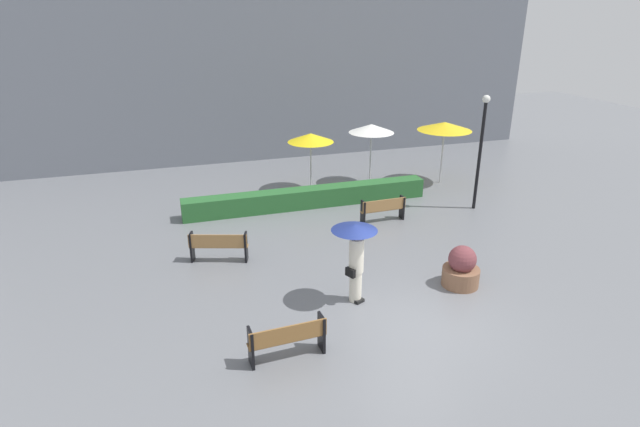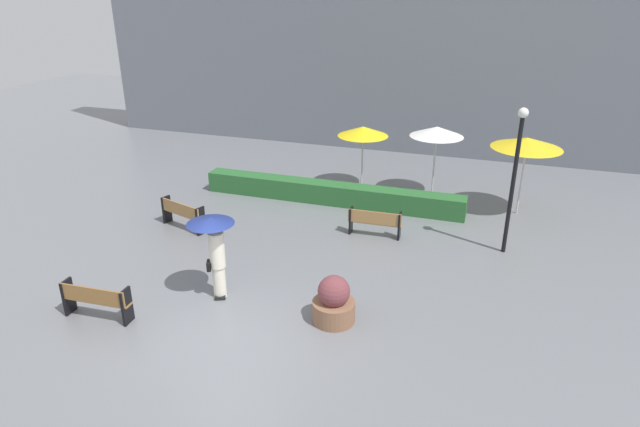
% 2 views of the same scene
% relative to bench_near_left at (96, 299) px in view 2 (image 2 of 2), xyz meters
% --- Properties ---
extents(ground_plane, '(60.00, 60.00, 0.00)m').
position_rel_bench_near_left_xyz_m(ground_plane, '(3.24, 0.31, -0.52)').
color(ground_plane, slate).
extents(bench_near_left, '(1.72, 0.46, 0.88)m').
position_rel_bench_near_left_xyz_m(bench_near_left, '(0.00, 0.00, 0.00)').
color(bench_near_left, olive).
rests_on(bench_near_left, ground).
extents(bench_back_row, '(1.66, 0.38, 0.85)m').
position_rel_bench_near_left_xyz_m(bench_back_row, '(5.11, 6.48, -0.01)').
color(bench_back_row, '#9E7242').
rests_on(bench_back_row, ground).
extents(bench_far_left, '(1.74, 0.84, 0.90)m').
position_rel_bench_near_left_xyz_m(bench_far_left, '(-0.83, 5.10, 0.02)').
color(bench_far_left, '#9E7242').
rests_on(bench_far_left, ground).
extents(pedestrian_with_umbrella, '(1.15, 1.15, 2.17)m').
position_rel_bench_near_left_xyz_m(pedestrian_with_umbrella, '(2.21, 1.78, 0.97)').
color(pedestrian_with_umbrella, silver).
rests_on(pedestrian_with_umbrella, ground).
extents(planter_pot, '(1.00, 1.00, 1.16)m').
position_rel_bench_near_left_xyz_m(planter_pot, '(5.28, 1.68, -0.02)').
color(planter_pot, brown).
rests_on(planter_pot, ground).
extents(lamp_post, '(0.28, 0.28, 4.25)m').
position_rel_bench_near_left_xyz_m(lamp_post, '(8.96, 6.66, 2.06)').
color(lamp_post, black).
rests_on(lamp_post, ground).
extents(patio_umbrella_yellow, '(1.88, 1.88, 2.41)m').
position_rel_bench_near_left_xyz_m(patio_umbrella_yellow, '(3.65, 10.54, 1.70)').
color(patio_umbrella_yellow, silver).
rests_on(patio_umbrella_yellow, ground).
extents(patio_umbrella_white, '(1.90, 1.90, 2.60)m').
position_rel_bench_near_left_xyz_m(patio_umbrella_white, '(6.32, 10.60, 1.90)').
color(patio_umbrella_white, silver).
rests_on(patio_umbrella_white, ground).
extents(patio_umbrella_yellow_far, '(2.28, 2.28, 2.65)m').
position_rel_bench_near_left_xyz_m(patio_umbrella_yellow_far, '(9.32, 9.83, 1.95)').
color(patio_umbrella_yellow_far, silver).
rests_on(patio_umbrella_yellow_far, ground).
extents(hedge_strip, '(9.41, 0.70, 0.73)m').
position_rel_bench_near_left_xyz_m(hedge_strip, '(2.99, 8.71, -0.16)').
color(hedge_strip, '#28602D').
rests_on(hedge_strip, ground).
extents(building_facade, '(28.00, 1.20, 10.58)m').
position_rel_bench_near_left_xyz_m(building_facade, '(3.24, 16.31, 4.77)').
color(building_facade, slate).
rests_on(building_facade, ground).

